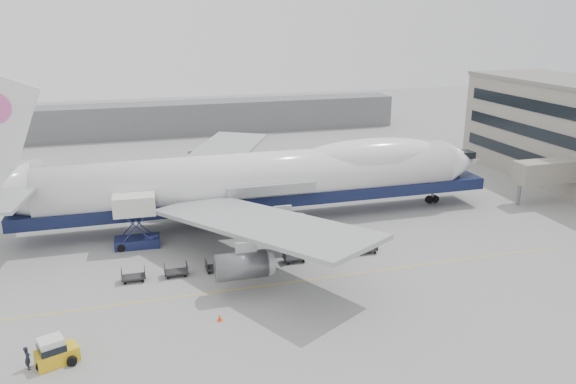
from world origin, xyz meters
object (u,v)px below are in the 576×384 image
object	(u,v)px
airliner	(262,178)
baggage_tug	(55,352)
catering_truck	(135,218)
ground_worker	(28,358)

from	to	relation	value
airliner	baggage_tug	distance (m)	34.58
airliner	catering_truck	xyz separation A→B (m)	(-15.72, -4.53, -2.18)
airliner	baggage_tug	size ratio (longest dim) A/B	19.97
airliner	catering_truck	size ratio (longest dim) A/B	11.00
ground_worker	catering_truck	bearing A→B (deg)	-31.90
ground_worker	airliner	bearing A→B (deg)	-53.23
catering_truck	baggage_tug	bearing A→B (deg)	-104.90
catering_truck	ground_worker	bearing A→B (deg)	-109.22
airliner	baggage_tug	bearing A→B (deg)	-130.69
airliner	ground_worker	size ratio (longest dim) A/B	36.21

